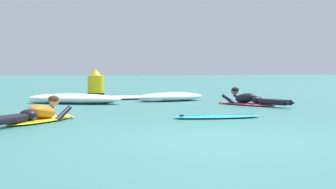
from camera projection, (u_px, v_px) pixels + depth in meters
name	position (u px, v px, depth m)	size (l,w,h in m)	color
ground_plane	(151.00, 99.00, 17.65)	(120.00, 120.00, 0.00)	#387A75
surfer_near	(36.00, 115.00, 9.96)	(1.59, 2.40, 0.53)	yellow
surfer_far	(250.00, 100.00, 14.59)	(1.71, 2.43, 0.54)	#E54C66
drifting_surfboard	(216.00, 117.00, 10.87)	(1.90, 0.73, 0.16)	#2DB2D1
whitewater_mid_right	(122.00, 98.00, 17.41)	(2.77, 1.32, 0.12)	white
whitewater_back	(171.00, 97.00, 16.54)	(2.44, 1.62, 0.27)	white
whitewater_far_band	(75.00, 99.00, 15.33)	(3.01, 1.85, 0.29)	white
channel_marker_buoy	(96.00, 85.00, 19.42)	(0.62, 0.62, 1.00)	yellow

